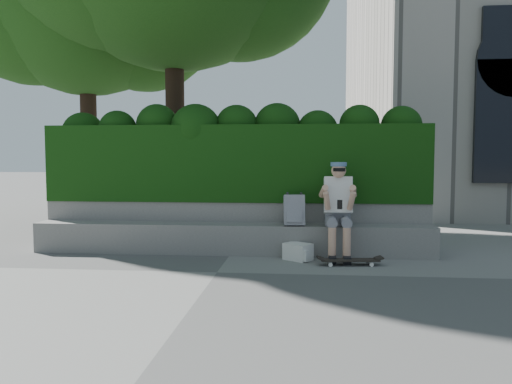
# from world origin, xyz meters

# --- Properties ---
(ground) EXTENTS (80.00, 80.00, 0.00)m
(ground) POSITION_xyz_m (0.00, 0.00, 0.00)
(ground) COLOR slate
(ground) RESTS_ON ground
(bench_ledge) EXTENTS (6.00, 0.45, 0.45)m
(bench_ledge) POSITION_xyz_m (0.00, 1.25, 0.23)
(bench_ledge) COLOR gray
(bench_ledge) RESTS_ON ground
(planter_wall) EXTENTS (6.00, 0.50, 0.75)m
(planter_wall) POSITION_xyz_m (0.00, 1.73, 0.38)
(planter_wall) COLOR gray
(planter_wall) RESTS_ON ground
(hedge) EXTENTS (6.00, 1.00, 1.20)m
(hedge) POSITION_xyz_m (0.00, 1.95, 1.35)
(hedge) COLOR black
(hedge) RESTS_ON planter_wall
(person) EXTENTS (0.40, 0.76, 1.38)m
(person) POSITION_xyz_m (1.58, 1.07, 0.75)
(person) COLOR slate
(person) RESTS_ON ground
(skateboard) EXTENTS (0.80, 0.28, 0.08)m
(skateboard) POSITION_xyz_m (1.71, 0.58, 0.07)
(skateboard) COLOR black
(skateboard) RESTS_ON ground
(backpack_plaid) EXTENTS (0.32, 0.19, 0.45)m
(backpack_plaid) POSITION_xyz_m (0.95, 1.15, 0.67)
(backpack_plaid) COLOR #A5A5AA
(backpack_plaid) RESTS_ON bench_ledge
(backpack_ground) EXTENTS (0.45, 0.43, 0.24)m
(backpack_ground) POSITION_xyz_m (1.01, 0.86, 0.12)
(backpack_ground) COLOR silver
(backpack_ground) RESTS_ON ground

